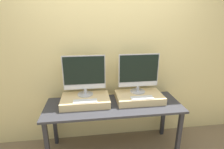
# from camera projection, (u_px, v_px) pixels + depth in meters

# --- Properties ---
(wall_back) EXTENTS (8.00, 0.04, 2.60)m
(wall_back) POSITION_uv_depth(u_px,v_px,m) (110.00, 57.00, 2.54)
(wall_back) COLOR #DBC684
(wall_back) RESTS_ON ground_plane
(workbench) EXTENTS (1.82, 0.63, 0.74)m
(workbench) POSITION_uv_depth(u_px,v_px,m) (114.00, 110.00, 2.37)
(workbench) COLOR #2D2D33
(workbench) RESTS_ON ground_plane
(wooden_riser_left) EXTENTS (0.64, 0.40, 0.10)m
(wooden_riser_left) POSITION_uv_depth(u_px,v_px,m) (86.00, 100.00, 2.35)
(wooden_riser_left) COLOR #D6B77F
(wooden_riser_left) RESTS_ON workbench
(monitor_left) EXTENTS (0.56, 0.21, 0.55)m
(monitor_left) POSITION_uv_depth(u_px,v_px,m) (84.00, 74.00, 2.33)
(monitor_left) COLOR #B2B2B7
(monitor_left) RESTS_ON wooden_riser_left
(keyboard_left) EXTENTS (0.30, 0.11, 0.01)m
(keyboard_left) POSITION_uv_depth(u_px,v_px,m) (85.00, 101.00, 2.21)
(keyboard_left) COLOR silver
(keyboard_left) RESTS_ON wooden_riser_left
(wooden_riser_right) EXTENTS (0.64, 0.40, 0.10)m
(wooden_riser_right) POSITION_uv_depth(u_px,v_px,m) (139.00, 97.00, 2.45)
(wooden_riser_right) COLOR #D6B77F
(wooden_riser_right) RESTS_ON workbench
(monitor_right) EXTENTS (0.56, 0.21, 0.55)m
(monitor_right) POSITION_uv_depth(u_px,v_px,m) (139.00, 72.00, 2.42)
(monitor_right) COLOR #B2B2B7
(monitor_right) RESTS_ON wooden_riser_right
(keyboard_right) EXTENTS (0.30, 0.11, 0.01)m
(keyboard_right) POSITION_uv_depth(u_px,v_px,m) (142.00, 98.00, 2.30)
(keyboard_right) COLOR silver
(keyboard_right) RESTS_ON wooden_riser_right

